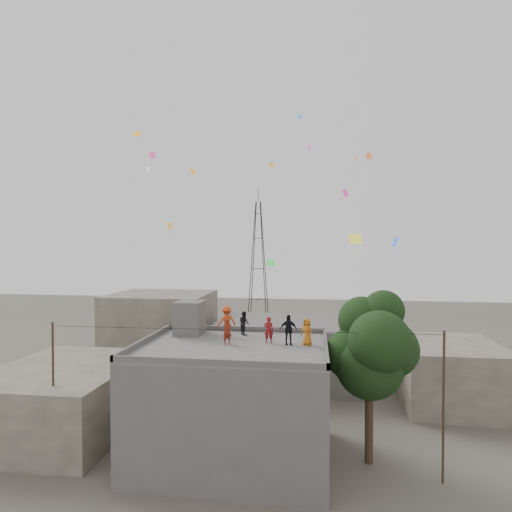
{
  "coord_description": "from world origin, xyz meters",
  "views": [
    {
      "loc": [
        4.36,
        -22.43,
        11.46
      ],
      "look_at": [
        1.03,
        1.51,
        10.89
      ],
      "focal_mm": 30.0,
      "sensor_mm": 36.0,
      "label": 1
    }
  ],
  "objects_px": {
    "tree": "(373,348)",
    "stair_head_box": "(190,318)",
    "person_dark_adult": "(288,330)",
    "person_red_adult": "(269,330)",
    "transmission_tower": "(258,262)"
  },
  "relations": [
    {
      "from": "tree",
      "to": "stair_head_box",
      "type": "bearing_deg",
      "value": 169.26
    },
    {
      "from": "person_dark_adult",
      "to": "person_red_adult",
      "type": "bearing_deg",
      "value": 157.1
    },
    {
      "from": "stair_head_box",
      "to": "tree",
      "type": "height_order",
      "value": "tree"
    },
    {
      "from": "person_dark_adult",
      "to": "stair_head_box",
      "type": "bearing_deg",
      "value": 152.16
    },
    {
      "from": "stair_head_box",
      "to": "person_red_adult",
      "type": "relative_size",
      "value": 1.38
    },
    {
      "from": "transmission_tower",
      "to": "person_dark_adult",
      "type": "height_order",
      "value": "transmission_tower"
    },
    {
      "from": "transmission_tower",
      "to": "person_red_adult",
      "type": "distance_m",
      "value": 39.61
    },
    {
      "from": "stair_head_box",
      "to": "person_dark_adult",
      "type": "distance_m",
      "value": 6.43
    },
    {
      "from": "tree",
      "to": "transmission_tower",
      "type": "height_order",
      "value": "transmission_tower"
    },
    {
      "from": "person_red_adult",
      "to": "tree",
      "type": "bearing_deg",
      "value": 176.56
    },
    {
      "from": "tree",
      "to": "person_dark_adult",
      "type": "xyz_separation_m",
      "value": [
        -4.45,
        0.04,
        0.81
      ]
    },
    {
      "from": "transmission_tower",
      "to": "person_dark_adult",
      "type": "xyz_separation_m",
      "value": [
        6.92,
        -39.36,
        -2.15
      ]
    },
    {
      "from": "stair_head_box",
      "to": "person_dark_adult",
      "type": "height_order",
      "value": "stair_head_box"
    },
    {
      "from": "tree",
      "to": "person_red_adult",
      "type": "height_order",
      "value": "tree"
    },
    {
      "from": "tree",
      "to": "person_red_adult",
      "type": "relative_size",
      "value": 6.26
    }
  ]
}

